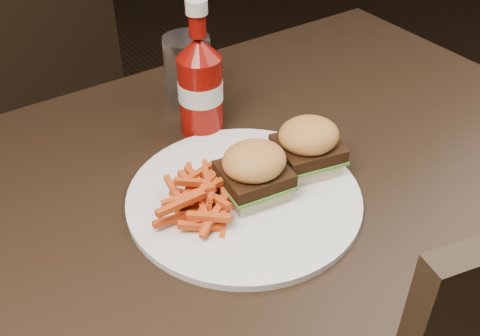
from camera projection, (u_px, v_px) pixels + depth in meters
dining_table at (242, 204)px, 0.80m from camera, size 1.20×0.80×0.04m
chair_far at (23, 135)px, 1.46m from camera, size 0.53×0.53×0.04m
plate at (244, 197)px, 0.77m from camera, size 0.32×0.32×0.01m
sandwich_half_a at (254, 187)px, 0.76m from camera, size 0.09×0.08×0.02m
sandwich_half_b at (307, 161)px, 0.81m from camera, size 0.09×0.09×0.02m
fries_pile at (202, 195)px, 0.74m from camera, size 0.13×0.13×0.04m
ketchup_bottle at (201, 98)px, 0.88m from camera, size 0.09×0.09×0.14m
tumbler at (188, 72)px, 0.95m from camera, size 0.10×0.10×0.12m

